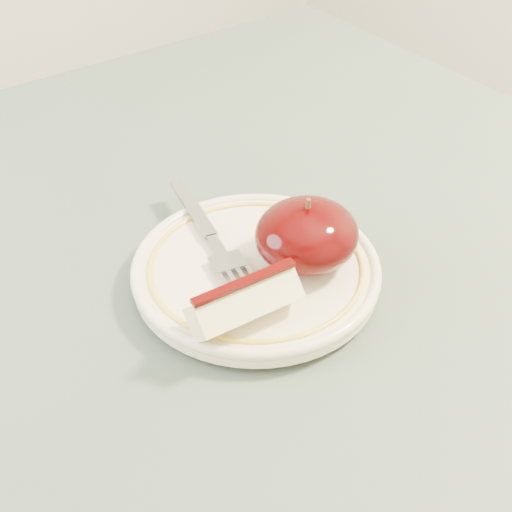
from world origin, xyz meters
TOP-DOWN VIEW (x-y plane):
  - table at (0.00, 0.00)m, footprint 0.90×0.90m
  - plate at (0.02, -0.01)m, footprint 0.20×0.20m
  - apple_half at (0.05, -0.03)m, footprint 0.08×0.08m
  - apple_wedge at (-0.03, -0.06)m, footprint 0.08×0.04m
  - fork at (0.00, 0.04)m, footprint 0.06×0.17m

SIDE VIEW (x-z plane):
  - table at x=0.00m, z-range 0.29..1.04m
  - plate at x=0.02m, z-range 0.75..0.77m
  - fork at x=0.00m, z-range 0.77..0.78m
  - apple_wedge at x=-0.03m, z-range 0.77..0.81m
  - apple_half at x=0.05m, z-range 0.76..0.82m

